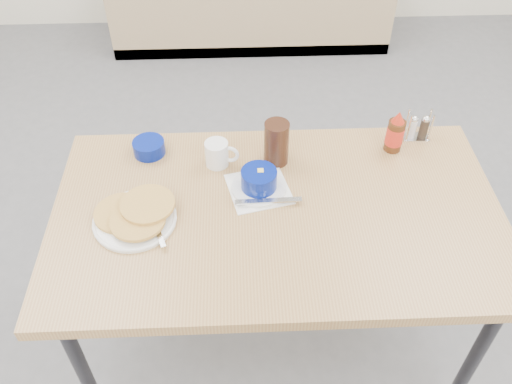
{
  "coord_description": "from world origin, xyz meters",
  "views": [
    {
      "loc": [
        -0.12,
        -0.9,
        1.98
      ],
      "look_at": [
        -0.07,
        0.27,
        0.82
      ],
      "focal_mm": 38.0,
      "sensor_mm": 36.0,
      "label": 1
    }
  ],
  "objects_px": {
    "dining_table": "(277,224)",
    "butter_bowl": "(259,187)",
    "coffee_mug": "(218,153)",
    "grits_setting": "(259,182)",
    "condiment_caddy": "(418,129)",
    "syrup_bottle": "(395,133)",
    "creamer_bowl": "(149,147)",
    "pancake_plate": "(135,216)",
    "amber_tumbler": "(276,143)"
  },
  "relations": [
    {
      "from": "butter_bowl",
      "to": "condiment_caddy",
      "type": "height_order",
      "value": "condiment_caddy"
    },
    {
      "from": "condiment_caddy",
      "to": "syrup_bottle",
      "type": "xyz_separation_m",
      "value": [
        -0.1,
        -0.06,
        0.03
      ]
    },
    {
      "from": "dining_table",
      "to": "butter_bowl",
      "type": "xyz_separation_m",
      "value": [
        -0.05,
        0.08,
        0.08
      ]
    },
    {
      "from": "condiment_caddy",
      "to": "coffee_mug",
      "type": "bearing_deg",
      "value": -168.5
    },
    {
      "from": "pancake_plate",
      "to": "syrup_bottle",
      "type": "relative_size",
      "value": 1.6
    },
    {
      "from": "creamer_bowl",
      "to": "coffee_mug",
      "type": "bearing_deg",
      "value": -15.69
    },
    {
      "from": "coffee_mug",
      "to": "condiment_caddy",
      "type": "xyz_separation_m",
      "value": [
        0.7,
        0.11,
        -0.01
      ]
    },
    {
      "from": "grits_setting",
      "to": "amber_tumbler",
      "type": "distance_m",
      "value": 0.16
    },
    {
      "from": "butter_bowl",
      "to": "dining_table",
      "type": "bearing_deg",
      "value": -57.78
    },
    {
      "from": "pancake_plate",
      "to": "creamer_bowl",
      "type": "distance_m",
      "value": 0.32
    },
    {
      "from": "coffee_mug",
      "to": "creamer_bowl",
      "type": "distance_m",
      "value": 0.25
    },
    {
      "from": "condiment_caddy",
      "to": "pancake_plate",
      "type": "bearing_deg",
      "value": -156.82
    },
    {
      "from": "condiment_caddy",
      "to": "butter_bowl",
      "type": "bearing_deg",
      "value": -153.55
    },
    {
      "from": "amber_tumbler",
      "to": "coffee_mug",
      "type": "bearing_deg",
      "value": -177.8
    },
    {
      "from": "dining_table",
      "to": "grits_setting",
      "type": "height_order",
      "value": "grits_setting"
    },
    {
      "from": "pancake_plate",
      "to": "condiment_caddy",
      "type": "relative_size",
      "value": 2.32
    },
    {
      "from": "syrup_bottle",
      "to": "butter_bowl",
      "type": "bearing_deg",
      "value": -157.49
    },
    {
      "from": "amber_tumbler",
      "to": "butter_bowl",
      "type": "bearing_deg",
      "value": -112.96
    },
    {
      "from": "coffee_mug",
      "to": "condiment_caddy",
      "type": "height_order",
      "value": "condiment_caddy"
    },
    {
      "from": "creamer_bowl",
      "to": "condiment_caddy",
      "type": "height_order",
      "value": "condiment_caddy"
    },
    {
      "from": "pancake_plate",
      "to": "grits_setting",
      "type": "distance_m",
      "value": 0.4
    },
    {
      "from": "coffee_mug",
      "to": "grits_setting",
      "type": "distance_m",
      "value": 0.19
    },
    {
      "from": "butter_bowl",
      "to": "amber_tumbler",
      "type": "bearing_deg",
      "value": 67.04
    },
    {
      "from": "dining_table",
      "to": "grits_setting",
      "type": "relative_size",
      "value": 5.72
    },
    {
      "from": "coffee_mug",
      "to": "butter_bowl",
      "type": "bearing_deg",
      "value": -47.26
    },
    {
      "from": "butter_bowl",
      "to": "syrup_bottle",
      "type": "height_order",
      "value": "syrup_bottle"
    },
    {
      "from": "butter_bowl",
      "to": "condiment_caddy",
      "type": "xyz_separation_m",
      "value": [
        0.57,
        0.26,
        0.02
      ]
    },
    {
      "from": "pancake_plate",
      "to": "grits_setting",
      "type": "height_order",
      "value": "grits_setting"
    },
    {
      "from": "pancake_plate",
      "to": "syrup_bottle",
      "type": "height_order",
      "value": "syrup_bottle"
    },
    {
      "from": "syrup_bottle",
      "to": "coffee_mug",
      "type": "bearing_deg",
      "value": -174.97
    },
    {
      "from": "creamer_bowl",
      "to": "syrup_bottle",
      "type": "bearing_deg",
      "value": -0.93
    },
    {
      "from": "coffee_mug",
      "to": "condiment_caddy",
      "type": "bearing_deg",
      "value": 9.16
    },
    {
      "from": "creamer_bowl",
      "to": "amber_tumbler",
      "type": "height_order",
      "value": "amber_tumbler"
    },
    {
      "from": "pancake_plate",
      "to": "syrup_bottle",
      "type": "xyz_separation_m",
      "value": [
        0.85,
        0.3,
        0.05
      ]
    },
    {
      "from": "pancake_plate",
      "to": "coffee_mug",
      "type": "bearing_deg",
      "value": 45.0
    },
    {
      "from": "pancake_plate",
      "to": "condiment_caddy",
      "type": "bearing_deg",
      "value": 20.83
    },
    {
      "from": "butter_bowl",
      "to": "condiment_caddy",
      "type": "bearing_deg",
      "value": 24.11
    },
    {
      "from": "pancake_plate",
      "to": "grits_setting",
      "type": "relative_size",
      "value": 1.03
    },
    {
      "from": "coffee_mug",
      "to": "amber_tumbler",
      "type": "height_order",
      "value": "amber_tumbler"
    },
    {
      "from": "amber_tumbler",
      "to": "pancake_plate",
      "type": "bearing_deg",
      "value": -149.99
    },
    {
      "from": "grits_setting",
      "to": "condiment_caddy",
      "type": "height_order",
      "value": "condiment_caddy"
    },
    {
      "from": "pancake_plate",
      "to": "grits_setting",
      "type": "bearing_deg",
      "value": 17.12
    },
    {
      "from": "pancake_plate",
      "to": "creamer_bowl",
      "type": "xyz_separation_m",
      "value": [
        0.01,
        0.32,
        0.01
      ]
    },
    {
      "from": "dining_table",
      "to": "syrup_bottle",
      "type": "xyz_separation_m",
      "value": [
        0.42,
        0.28,
        0.13
      ]
    },
    {
      "from": "creamer_bowl",
      "to": "amber_tumbler",
      "type": "distance_m",
      "value": 0.44
    },
    {
      "from": "pancake_plate",
      "to": "coffee_mug",
      "type": "height_order",
      "value": "coffee_mug"
    },
    {
      "from": "coffee_mug",
      "to": "creamer_bowl",
      "type": "relative_size",
      "value": 1.06
    },
    {
      "from": "dining_table",
      "to": "condiment_caddy",
      "type": "bearing_deg",
      "value": 33.24
    },
    {
      "from": "dining_table",
      "to": "butter_bowl",
      "type": "relative_size",
      "value": 14.99
    },
    {
      "from": "dining_table",
      "to": "coffee_mug",
      "type": "distance_m",
      "value": 0.31
    }
  ]
}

